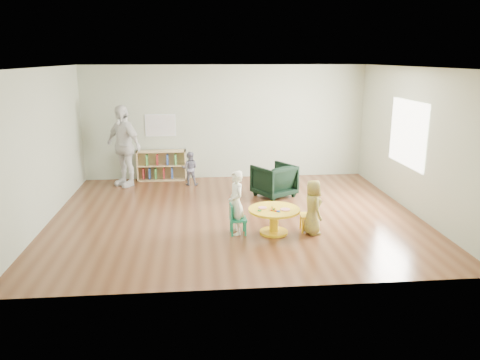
{
  "coord_description": "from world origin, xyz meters",
  "views": [
    {
      "loc": [
        -0.71,
        -8.6,
        2.98
      ],
      "look_at": [
        0.06,
        -0.3,
        0.78
      ],
      "focal_mm": 35.0,
      "sensor_mm": 36.0,
      "label": 1
    }
  ],
  "objects_px": {
    "kid_chair_right": "(311,215)",
    "child_left": "(236,203)",
    "child_right": "(313,207)",
    "bookshelf": "(161,165)",
    "toddler": "(190,168)",
    "kid_chair_left": "(236,218)",
    "adult_caretaker": "(123,146)",
    "activity_table": "(274,216)",
    "armchair": "(274,180)"
  },
  "relations": [
    {
      "from": "kid_chair_right",
      "to": "child_left",
      "type": "distance_m",
      "value": 1.35
    },
    {
      "from": "child_left",
      "to": "child_right",
      "type": "xyz_separation_m",
      "value": [
        1.31,
        -0.13,
        -0.08
      ]
    },
    {
      "from": "bookshelf",
      "to": "kid_chair_right",
      "type": "bearing_deg",
      "value": -53.14
    },
    {
      "from": "toddler",
      "to": "child_left",
      "type": "bearing_deg",
      "value": 112.01
    },
    {
      "from": "kid_chair_left",
      "to": "adult_caretaker",
      "type": "relative_size",
      "value": 0.28
    },
    {
      "from": "activity_table",
      "to": "kid_chair_right",
      "type": "xyz_separation_m",
      "value": [
        0.67,
        0.06,
        -0.01
      ]
    },
    {
      "from": "kid_chair_right",
      "to": "bookshelf",
      "type": "relative_size",
      "value": 0.46
    },
    {
      "from": "adult_caretaker",
      "to": "armchair",
      "type": "bearing_deg",
      "value": 23.06
    },
    {
      "from": "kid_chair_right",
      "to": "adult_caretaker",
      "type": "height_order",
      "value": "adult_caretaker"
    },
    {
      "from": "kid_chair_right",
      "to": "bookshelf",
      "type": "xyz_separation_m",
      "value": [
        -2.87,
        3.83,
        0.07
      ]
    },
    {
      "from": "kid_chair_right",
      "to": "child_right",
      "type": "distance_m",
      "value": 0.23
    },
    {
      "from": "kid_chair_left",
      "to": "bookshelf",
      "type": "distance_m",
      "value": 4.16
    },
    {
      "from": "kid_chair_left",
      "to": "child_left",
      "type": "xyz_separation_m",
      "value": [
        0.01,
        0.03,
        0.27
      ]
    },
    {
      "from": "activity_table",
      "to": "bookshelf",
      "type": "relative_size",
      "value": 0.74
    },
    {
      "from": "activity_table",
      "to": "kid_chair_right",
      "type": "height_order",
      "value": "kid_chair_right"
    },
    {
      "from": "bookshelf",
      "to": "child_right",
      "type": "bearing_deg",
      "value": -54.19
    },
    {
      "from": "toddler",
      "to": "adult_caretaker",
      "type": "bearing_deg",
      "value": 3.83
    },
    {
      "from": "adult_caretaker",
      "to": "kid_chair_right",
      "type": "bearing_deg",
      "value": 0.55
    },
    {
      "from": "child_right",
      "to": "toddler",
      "type": "distance_m",
      "value": 4.03
    },
    {
      "from": "toddler",
      "to": "adult_caretaker",
      "type": "relative_size",
      "value": 0.42
    },
    {
      "from": "bookshelf",
      "to": "adult_caretaker",
      "type": "relative_size",
      "value": 0.63
    },
    {
      "from": "bookshelf",
      "to": "child_left",
      "type": "xyz_separation_m",
      "value": [
        1.54,
        -3.84,
        0.19
      ]
    },
    {
      "from": "activity_table",
      "to": "kid_chair_left",
      "type": "distance_m",
      "value": 0.66
    },
    {
      "from": "armchair",
      "to": "child_left",
      "type": "bearing_deg",
      "value": 33.3
    },
    {
      "from": "toddler",
      "to": "armchair",
      "type": "bearing_deg",
      "value": 156.53
    },
    {
      "from": "kid_chair_left",
      "to": "bookshelf",
      "type": "height_order",
      "value": "bookshelf"
    },
    {
      "from": "armchair",
      "to": "child_right",
      "type": "xyz_separation_m",
      "value": [
        0.29,
        -2.29,
        0.12
      ]
    },
    {
      "from": "child_right",
      "to": "activity_table",
      "type": "bearing_deg",
      "value": 73.23
    },
    {
      "from": "activity_table",
      "to": "child_left",
      "type": "xyz_separation_m",
      "value": [
        -0.66,
        0.05,
        0.25
      ]
    },
    {
      "from": "kid_chair_right",
      "to": "adult_caretaker",
      "type": "distance_m",
      "value": 5.06
    },
    {
      "from": "kid_chair_right",
      "to": "armchair",
      "type": "relative_size",
      "value": 0.71
    },
    {
      "from": "child_right",
      "to": "toddler",
      "type": "bearing_deg",
      "value": 21.8
    },
    {
      "from": "activity_table",
      "to": "kid_chair_left",
      "type": "xyz_separation_m",
      "value": [
        -0.66,
        0.02,
        -0.02
      ]
    },
    {
      "from": "activity_table",
      "to": "bookshelf",
      "type": "xyz_separation_m",
      "value": [
        -2.2,
        3.89,
        0.06
      ]
    },
    {
      "from": "child_left",
      "to": "child_right",
      "type": "distance_m",
      "value": 1.32
    },
    {
      "from": "activity_table",
      "to": "bookshelf",
      "type": "bearing_deg",
      "value": 119.53
    },
    {
      "from": "kid_chair_right",
      "to": "child_left",
      "type": "relative_size",
      "value": 0.5
    },
    {
      "from": "kid_chair_right",
      "to": "child_right",
      "type": "relative_size",
      "value": 0.58
    },
    {
      "from": "child_left",
      "to": "adult_caretaker",
      "type": "relative_size",
      "value": 0.58
    },
    {
      "from": "bookshelf",
      "to": "adult_caretaker",
      "type": "distance_m",
      "value": 1.11
    },
    {
      "from": "bookshelf",
      "to": "child_right",
      "type": "distance_m",
      "value": 4.89
    },
    {
      "from": "kid_chair_right",
      "to": "armchair",
      "type": "xyz_separation_m",
      "value": [
        -0.31,
        2.15,
        0.06
      ]
    },
    {
      "from": "kid_chair_right",
      "to": "toddler",
      "type": "bearing_deg",
      "value": 37.02
    },
    {
      "from": "armchair",
      "to": "toddler",
      "type": "height_order",
      "value": "toddler"
    },
    {
      "from": "child_left",
      "to": "toddler",
      "type": "bearing_deg",
      "value": 179.53
    },
    {
      "from": "activity_table",
      "to": "child_left",
      "type": "distance_m",
      "value": 0.71
    },
    {
      "from": "kid_chair_right",
      "to": "adult_caretaker",
      "type": "bearing_deg",
      "value": 51.21
    },
    {
      "from": "activity_table",
      "to": "child_left",
      "type": "relative_size",
      "value": 0.8
    },
    {
      "from": "kid_chair_left",
      "to": "kid_chair_right",
      "type": "relative_size",
      "value": 0.96
    },
    {
      "from": "activity_table",
      "to": "child_left",
      "type": "bearing_deg",
      "value": 175.36
    }
  ]
}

